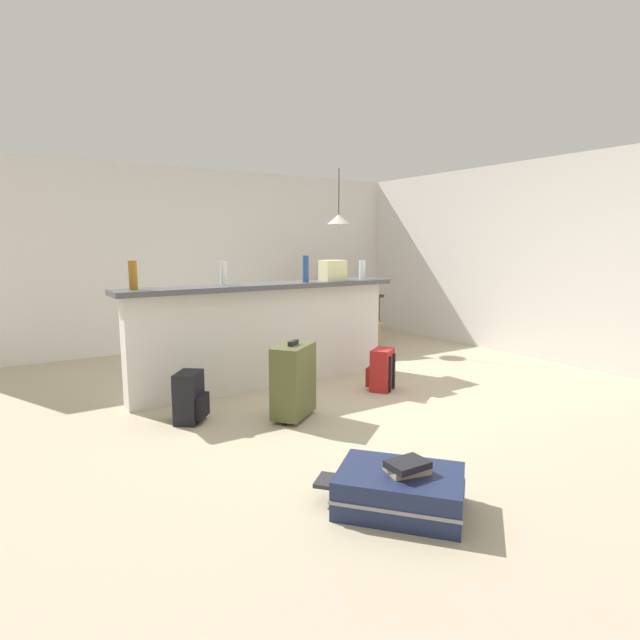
{
  "coord_description": "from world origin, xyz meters",
  "views": [
    {
      "loc": [
        -2.86,
        -4.09,
        1.47
      ],
      "look_at": [
        0.2,
        0.55,
        0.64
      ],
      "focal_mm": 29.03,
      "sensor_mm": 36.0,
      "label": 1
    }
  ],
  "objects": [
    {
      "name": "ground_plane",
      "position": [
        0.0,
        0.0,
        -0.03
      ],
      "size": [
        13.0,
        13.0,
        0.05
      ],
      "primitive_type": "cube",
      "color": "#BCAD8E"
    },
    {
      "name": "bar_countertop",
      "position": [
        -0.47,
        0.54,
        1.04
      ],
      "size": [
        2.96,
        0.4,
        0.05
      ],
      "primitive_type": "cube",
      "color": "#4C4C51",
      "rests_on": "partition_half_wall"
    },
    {
      "name": "bottle_clear",
      "position": [
        0.78,
        0.56,
        1.17
      ],
      "size": [
        0.07,
        0.07,
        0.21
      ],
      "primitive_type": "cylinder",
      "color": "silver",
      "rests_on": "bar_countertop"
    },
    {
      "name": "bottle_amber",
      "position": [
        -1.74,
        0.58,
        1.19
      ],
      "size": [
        0.07,
        0.07,
        0.25
      ],
      "primitive_type": "cylinder",
      "color": "#9E661E",
      "rests_on": "bar_countertop"
    },
    {
      "name": "dining_table",
      "position": [
        1.38,
        1.92,
        0.65
      ],
      "size": [
        1.1,
        0.8,
        0.74
      ],
      "color": "#332319",
      "rests_on": "ground_plane"
    },
    {
      "name": "bottle_blue",
      "position": [
        -0.03,
        0.48,
        1.2
      ],
      "size": [
        0.06,
        0.06,
        0.28
      ],
      "primitive_type": "cylinder",
      "color": "#284C89",
      "rests_on": "bar_countertop"
    },
    {
      "name": "partition_half_wall",
      "position": [
        -0.47,
        0.54,
        0.51
      ],
      "size": [
        2.8,
        0.2,
        1.02
      ],
      "primitive_type": "cube",
      "color": "silver",
      "rests_on": "ground_plane"
    },
    {
      "name": "wall_back",
      "position": [
        0.0,
        3.05,
        1.25
      ],
      "size": [
        6.6,
        0.1,
        2.5
      ],
      "primitive_type": "cube",
      "color": "silver",
      "rests_on": "ground_plane"
    },
    {
      "name": "bottle_white",
      "position": [
        -0.89,
        0.58,
        1.18
      ],
      "size": [
        0.07,
        0.07,
        0.23
      ],
      "primitive_type": "cylinder",
      "color": "silver",
      "rests_on": "bar_countertop"
    },
    {
      "name": "suitcase_flat_navy",
      "position": [
        -1.01,
        -2.08,
        0.11
      ],
      "size": [
        0.82,
        0.85,
        0.22
      ],
      "color": "#1E284C",
      "rests_on": "ground_plane"
    },
    {
      "name": "grocery_bag",
      "position": [
        0.35,
        0.53,
        1.18
      ],
      "size": [
        0.26,
        0.18,
        0.22
      ],
      "primitive_type": "cube",
      "color": "beige",
      "rests_on": "bar_countertop"
    },
    {
      "name": "dining_chair_far_side",
      "position": [
        1.4,
        2.51,
        0.52
      ],
      "size": [
        0.41,
        0.41,
        0.93
      ],
      "color": "#9E754C",
      "rests_on": "ground_plane"
    },
    {
      "name": "dining_chair_near_partition",
      "position": [
        1.37,
        1.34,
        0.52
      ],
      "size": [
        0.48,
        0.48,
        0.93
      ],
      "color": "#9E754C",
      "rests_on": "ground_plane"
    },
    {
      "name": "suitcase_upright_olive",
      "position": [
        -0.73,
        -0.45,
        0.33
      ],
      "size": [
        0.5,
        0.45,
        0.67
      ],
      "color": "#51562D",
      "rests_on": "ground_plane"
    },
    {
      "name": "backpack_red",
      "position": [
        0.44,
        -0.2,
        0.2
      ],
      "size": [
        0.34,
        0.33,
        0.42
      ],
      "color": "red",
      "rests_on": "ground_plane"
    },
    {
      "name": "pendant_lamp",
      "position": [
        1.46,
        1.98,
        1.8
      ],
      "size": [
        0.34,
        0.34,
        0.82
      ],
      "color": "black"
    },
    {
      "name": "backpack_black",
      "position": [
        -1.49,
        -0.06,
        0.2
      ],
      "size": [
        0.34,
        0.34,
        0.42
      ],
      "color": "black",
      "rests_on": "ground_plane"
    },
    {
      "name": "wall_right",
      "position": [
        3.05,
        0.3,
        1.25
      ],
      "size": [
        0.1,
        6.0,
        2.5
      ],
      "primitive_type": "cube",
      "color": "silver",
      "rests_on": "ground_plane"
    },
    {
      "name": "book_stack",
      "position": [
        -0.99,
        -2.12,
        0.26
      ],
      "size": [
        0.25,
        0.21,
        0.07
      ],
      "color": "tan",
      "rests_on": "suitcase_flat_navy"
    }
  ]
}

